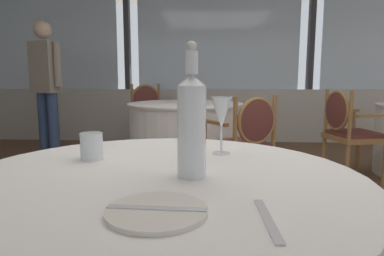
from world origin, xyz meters
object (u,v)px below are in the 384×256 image
water_bottle (192,123)px  dining_chair_0_0 (348,127)px  dining_chair_1_0 (245,139)px  water_tumbler (92,146)px  diner_person_0 (46,81)px  wine_glass (222,114)px  side_plate (157,211)px  dining_chair_1_1 (149,113)px

water_bottle → dining_chair_0_0: size_ratio=0.40×
water_bottle → dining_chair_1_0: 1.96m
dining_chair_0_0 → dining_chair_1_0: size_ratio=1.03×
water_tumbler → diner_person_0: diner_person_0 is taller
dining_chair_1_0 → wine_glass: bearing=138.3°
wine_glass → water_bottle: bearing=-107.7°
side_plate → water_tumbler: bearing=122.9°
water_bottle → dining_chair_0_0: 2.87m
dining_chair_0_0 → water_bottle: bearing=-132.3°
wine_glass → dining_chair_1_0: bearing=80.7°
dining_chair_0_0 → diner_person_0: diner_person_0 is taller
water_tumbler → dining_chair_1_1: dining_chair_1_1 is taller
side_plate → diner_person_0: size_ratio=0.12×
water_tumbler → dining_chair_1_0: size_ratio=0.10×
water_bottle → diner_person_0: 3.82m
dining_chair_1_0 → side_plate: bearing=136.8°
wine_glass → dining_chair_1_0: (0.26, 1.60, -0.38)m
water_bottle → wine_glass: size_ratio=1.78×
wine_glass → diner_person_0: bearing=125.2°
dining_chair_0_0 → diner_person_0: 3.54m
dining_chair_0_0 → wine_glass: bearing=-133.8°
water_bottle → dining_chair_1_0: (0.35, 1.89, -0.38)m
wine_glass → dining_chair_0_0: size_ratio=0.22×
water_bottle → diner_person_0: bearing=121.6°
wine_glass → diner_person_0: (-2.09, 2.97, 0.09)m
wine_glass → dining_chair_1_1: 3.51m
water_tumbler → dining_chair_0_0: 2.89m
wine_glass → dining_chair_0_0: 2.57m
dining_chair_0_0 → dining_chair_1_0: dining_chair_0_0 is taller
dining_chair_1_0 → dining_chair_1_1: size_ratio=0.93×
wine_glass → dining_chair_1_0: size_ratio=0.23×
wine_glass → dining_chair_1_1: (-0.87, 3.39, -0.34)m
wine_glass → dining_chair_1_1: bearing=104.4°
water_bottle → dining_chair_1_1: bearing=102.0°
side_plate → dining_chair_0_0: (1.48, 2.72, -0.22)m
water_tumbler → diner_person_0: bearing=118.4°
side_plate → water_tumbler: water_tumbler is taller
wine_glass → side_plate: bearing=-105.1°
side_plate → dining_chair_1_0: size_ratio=0.23×
dining_chair_0_0 → dining_chair_1_0: bearing=-164.1°
water_tumbler → diner_person_0: (-1.66, 3.07, 0.19)m
water_bottle → dining_chair_1_1: size_ratio=0.39×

